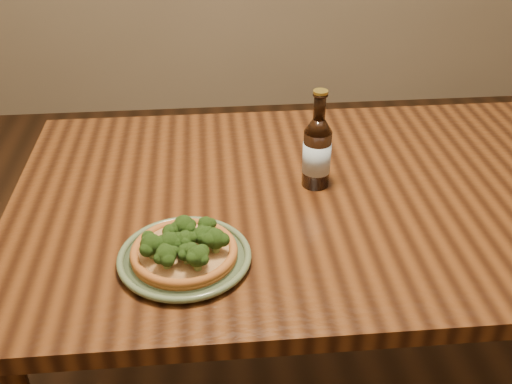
{
  "coord_description": "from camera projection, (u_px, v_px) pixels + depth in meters",
  "views": [
    {
      "loc": [
        -0.34,
        -1.05,
        1.5
      ],
      "look_at": [
        -0.25,
        0.0,
        0.82
      ],
      "focal_mm": 42.0,
      "sensor_mm": 36.0,
      "label": 1
    }
  ],
  "objects": [
    {
      "name": "plate",
      "position": [
        185.0,
        257.0,
        1.17
      ],
      "size": [
        0.26,
        0.26,
        0.02
      ],
      "rotation": [
        0.0,
        0.0,
        0.34
      ],
      "color": "#556747",
      "rests_on": "table"
    },
    {
      "name": "table",
      "position": [
        354.0,
        222.0,
        1.45
      ],
      "size": [
        1.6,
        0.9,
        0.75
      ],
      "color": "#4F2810",
      "rests_on": "ground"
    },
    {
      "name": "pizza",
      "position": [
        184.0,
        249.0,
        1.16
      ],
      "size": [
        0.21,
        0.21,
        0.07
      ],
      "rotation": [
        0.0,
        0.0,
        0.38
      ],
      "color": "#A95F26",
      "rests_on": "plate"
    },
    {
      "name": "beer_bottle",
      "position": [
        317.0,
        152.0,
        1.37
      ],
      "size": [
        0.07,
        0.07,
        0.24
      ],
      "rotation": [
        0.0,
        0.0,
        -0.26
      ],
      "color": "black",
      "rests_on": "table"
    }
  ]
}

